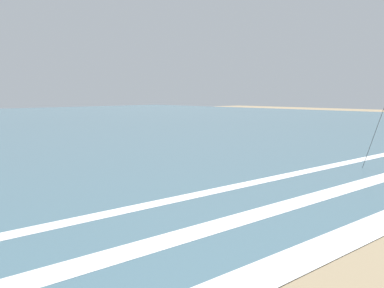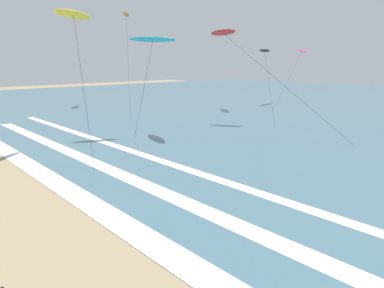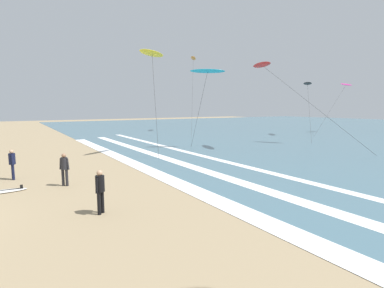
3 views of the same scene
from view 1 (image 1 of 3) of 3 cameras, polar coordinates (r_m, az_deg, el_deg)
wave_foam_shoreline at (r=9.74m, az=12.16°, el=-14.24°), size 49.44×1.05×0.01m
wave_foam_mid_break at (r=11.25m, az=-0.66°, el=-11.22°), size 51.43×0.87×0.01m
wave_foam_outer_break at (r=14.16m, az=-5.09°, el=-7.51°), size 58.62×0.64×0.01m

